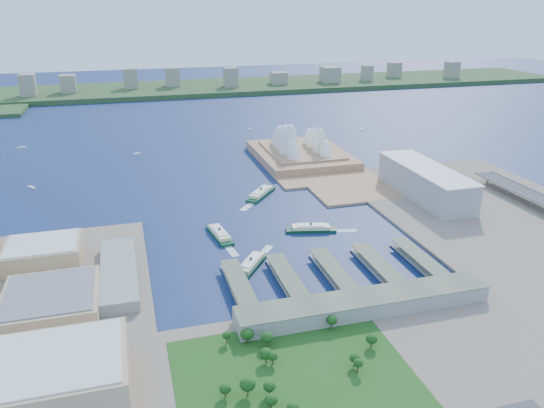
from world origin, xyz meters
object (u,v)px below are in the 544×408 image
object	(u,v)px
ferry_a	(219,232)
opera_house	(301,139)
ferry_b	(261,192)
toaster_building	(425,182)
ferry_d	(311,227)
ferry_c	(251,262)

from	to	relation	value
ferry_a	opera_house	bearing A→B (deg)	46.95
ferry_b	toaster_building	bearing A→B (deg)	20.80
opera_house	ferry_a	world-z (taller)	opera_house
opera_house	ferry_b	xyz separation A→B (m)	(-98.93, -138.49, -26.57)
toaster_building	ferry_a	bearing A→B (deg)	-170.48
ferry_d	opera_house	bearing A→B (deg)	-3.10
opera_house	ferry_d	distance (m)	268.51
opera_house	ferry_b	size ratio (longest dim) A/B	3.14
toaster_building	ferry_b	size ratio (longest dim) A/B	2.70
ferry_a	ferry_c	size ratio (longest dim) A/B	1.00
ferry_b	ferry_c	xyz separation A→B (m)	(-56.50, -178.43, -0.45)
opera_house	ferry_d	world-z (taller)	opera_house
opera_house	ferry_d	bearing A→B (deg)	-106.56
toaster_building	ferry_a	size ratio (longest dim) A/B	2.95
opera_house	toaster_building	bearing A→B (deg)	-65.77
ferry_a	ferry_c	distance (m)	74.76
toaster_building	ferry_d	bearing A→B (deg)	-161.35
toaster_building	ferry_b	xyz separation A→B (m)	(-188.93, 61.51, -15.07)
toaster_building	ferry_b	bearing A→B (deg)	161.97
ferry_c	opera_house	bearing A→B (deg)	-79.75
ferry_c	ferry_d	xyz separation A→B (m)	(79.29, 60.85, -0.04)
ferry_a	ferry_c	xyz separation A→B (m)	(15.03, -73.23, 0.01)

